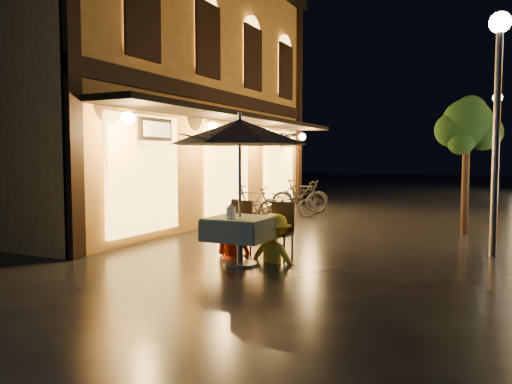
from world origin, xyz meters
The scene contains 17 objects.
ground centered at (0.00, 0.00, 0.00)m, with size 90.00×90.00×0.00m, color black.
west_building centered at (-5.72, 4.00, 3.71)m, with size 5.90×11.40×7.40m.
street_tree centered at (2.41, 4.51, 2.42)m, with size 1.43×1.20×3.15m.
streetlamp_near centered at (3.00, 2.00, 2.92)m, with size 0.36×0.36×4.23m.
streetlamp_far centered at (3.00, 14.00, 2.92)m, with size 0.36×0.36×4.23m.
cafe_table centered at (-0.69, -0.56, 0.59)m, with size 0.99×0.99×0.78m.
patio_umbrella centered at (-0.69, -0.56, 2.15)m, with size 2.25×2.25×2.46m.
cafe_chair_left centered at (-1.09, 0.17, 0.54)m, with size 0.42×0.42×0.97m.
cafe_chair_right centered at (-0.29, 0.17, 0.54)m, with size 0.42×0.42×0.97m.
table_lantern centered at (-0.69, -0.86, 0.92)m, with size 0.16×0.16×0.25m.
person_orange centered at (-1.09, -0.04, 0.74)m, with size 0.72×0.56×1.49m, color red.
person_yellow centered at (-0.31, -0.06, 0.78)m, with size 1.01×0.58×1.57m, color yellow.
bicycle_0 centered at (-2.41, 3.93, 0.43)m, with size 0.57×1.62×0.85m, color black.
bicycle_1 centered at (-2.84, 4.19, 0.50)m, with size 0.47×1.65×0.99m, color black.
bicycle_2 centered at (-2.37, 5.71, 0.42)m, with size 0.56×1.61×0.85m, color black.
bicycle_3 centered at (-2.47, 6.85, 0.52)m, with size 0.49×1.74×1.05m, color black.
bicycle_4 centered at (-2.82, 7.94, 0.49)m, with size 0.65×1.87×0.98m, color black.
Camera 1 is at (3.00, -7.66, 1.75)m, focal length 35.00 mm.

